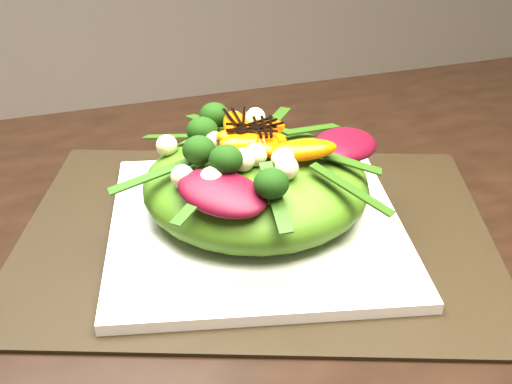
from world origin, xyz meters
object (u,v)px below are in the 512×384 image
object	(u,v)px
lettuce_mound	(256,184)
salad_bowl	(256,214)
dining_table	(474,268)
plate_base	(256,226)
placemat	(256,232)
orange_segment	(250,135)

from	to	relation	value
lettuce_mound	salad_bowl	bearing A→B (deg)	90.00
dining_table	plate_base	distance (m)	0.21
plate_base	salad_bowl	world-z (taller)	salad_bowl
plate_base	salad_bowl	size ratio (longest dim) A/B	1.18
lettuce_mound	dining_table	bearing A→B (deg)	-26.14
plate_base	salad_bowl	distance (m)	0.01
placemat	lettuce_mound	size ratio (longest dim) A/B	2.14
salad_bowl	placemat	bearing A→B (deg)	-90.00
plate_base	orange_segment	size ratio (longest dim) A/B	4.33
placemat	lettuce_mound	world-z (taller)	lettuce_mound
orange_segment	placemat	bearing A→B (deg)	-89.49
dining_table	salad_bowl	size ratio (longest dim) A/B	6.96
dining_table	orange_segment	distance (m)	0.24
dining_table	placemat	distance (m)	0.21
dining_table	salad_bowl	distance (m)	0.21
dining_table	orange_segment	world-z (taller)	dining_table
dining_table	lettuce_mound	world-z (taller)	dining_table
salad_bowl	orange_segment	xyz separation A→B (m)	(-0.00, 0.02, 0.07)
plate_base	lettuce_mound	bearing A→B (deg)	0.00
dining_table	lettuce_mound	distance (m)	0.22
placemat	salad_bowl	bearing A→B (deg)	90.00
salad_bowl	orange_segment	size ratio (longest dim) A/B	3.66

